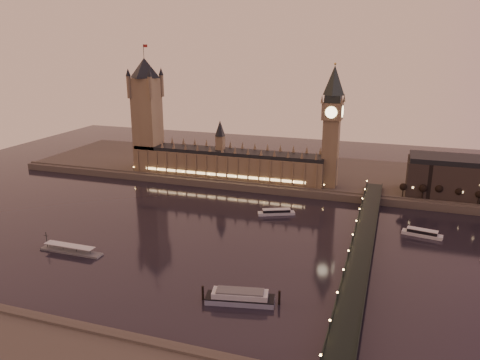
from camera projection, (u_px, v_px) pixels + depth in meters
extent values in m
plane|color=black|center=(220.00, 237.00, 313.27)|extent=(700.00, 700.00, 0.00)
cube|color=#423D35|center=(310.00, 174.00, 453.19)|extent=(560.00, 130.00, 6.00)
cube|color=brown|center=(227.00, 165.00, 430.68)|extent=(180.00, 26.00, 22.00)
cube|color=black|center=(226.00, 152.00, 427.11)|extent=(180.00, 22.00, 3.20)
cube|color=#FFCC7F|center=(221.00, 175.00, 420.11)|extent=(153.00, 0.25, 2.20)
cube|color=brown|center=(148.00, 125.00, 445.85)|extent=(22.00, 22.00, 88.00)
cone|color=black|center=(144.00, 68.00, 430.84)|extent=(31.68, 31.68, 18.00)
cylinder|color=black|center=(144.00, 51.00, 426.60)|extent=(0.44, 0.44, 12.00)
cube|color=maroon|center=(145.00, 46.00, 424.65)|extent=(4.00, 0.15, 2.50)
cube|color=brown|center=(330.00, 153.00, 396.79)|extent=(13.00, 13.00, 58.00)
cube|color=brown|center=(333.00, 111.00, 386.60)|extent=(16.00, 16.00, 14.00)
cylinder|color=#FFEAA5|center=(331.00, 112.00, 379.16)|extent=(9.60, 0.35, 9.60)
cylinder|color=#FFEAA5|center=(323.00, 111.00, 389.10)|extent=(0.35, 9.60, 9.60)
cube|color=black|center=(333.00, 99.00, 383.76)|extent=(13.00, 13.00, 6.00)
cone|color=black|center=(334.00, 80.00, 379.52)|extent=(17.68, 17.68, 24.00)
sphere|color=gold|center=(335.00, 64.00, 375.84)|extent=(2.00, 2.00, 2.00)
cube|color=black|center=(362.00, 245.00, 282.82)|extent=(13.00, 260.00, 2.00)
cube|color=black|center=(352.00, 241.00, 284.32)|extent=(0.60, 260.00, 1.00)
cube|color=black|center=(373.00, 244.00, 280.46)|extent=(0.60, 260.00, 1.00)
cube|color=black|center=(480.00, 181.00, 370.34)|extent=(110.00, 36.00, 28.00)
cylinder|color=black|center=(403.00, 192.00, 374.27)|extent=(0.70, 0.70, 8.37)
sphere|color=black|center=(403.00, 187.00, 373.03)|extent=(5.58, 5.58, 5.58)
cylinder|color=black|center=(421.00, 194.00, 370.08)|extent=(0.70, 0.70, 8.37)
sphere|color=black|center=(422.00, 189.00, 368.84)|extent=(5.58, 5.58, 5.58)
cylinder|color=black|center=(440.00, 196.00, 365.88)|extent=(0.70, 0.70, 8.37)
sphere|color=black|center=(440.00, 190.00, 364.65)|extent=(5.58, 5.58, 5.58)
cylinder|color=black|center=(459.00, 198.00, 361.69)|extent=(0.70, 0.70, 8.37)
sphere|color=black|center=(459.00, 192.00, 360.46)|extent=(5.58, 5.58, 5.58)
cylinder|color=black|center=(478.00, 199.00, 357.50)|extent=(0.70, 0.70, 8.37)
sphere|color=black|center=(479.00, 194.00, 356.27)|extent=(5.58, 5.58, 5.58)
cube|color=silver|center=(276.00, 213.00, 354.68)|extent=(27.93, 16.79, 2.04)
cube|color=black|center=(276.00, 211.00, 354.10)|extent=(20.86, 12.87, 2.04)
cube|color=silver|center=(276.00, 209.00, 353.76)|extent=(21.47, 13.32, 0.37)
cube|color=silver|center=(422.00, 234.00, 315.30)|extent=(26.69, 10.96, 2.20)
cube|color=black|center=(422.00, 231.00, 314.67)|extent=(19.84, 8.62, 2.20)
cube|color=silver|center=(423.00, 230.00, 314.31)|extent=(20.40, 8.97, 0.40)
cube|color=#828BA6|center=(240.00, 300.00, 234.49)|extent=(35.71, 16.43, 2.80)
cube|color=black|center=(240.00, 297.00, 234.02)|extent=(35.71, 16.43, 0.54)
cube|color=silver|center=(240.00, 294.00, 233.54)|extent=(29.16, 14.07, 2.80)
cube|color=#595B5E|center=(240.00, 291.00, 233.04)|extent=(24.73, 12.15, 0.75)
cylinder|color=black|center=(203.00, 293.00, 237.03)|extent=(1.18, 1.18, 7.32)
cylinder|color=black|center=(279.00, 298.00, 232.48)|extent=(1.18, 1.18, 7.32)
cube|color=#595B5E|center=(71.00, 251.00, 290.91)|extent=(41.93, 6.99, 1.20)
cube|color=silver|center=(69.00, 245.00, 290.10)|extent=(33.94, 5.99, 0.30)
cylinder|color=black|center=(47.00, 239.00, 294.84)|extent=(0.40, 0.40, 9.98)
cylinder|color=black|center=(46.00, 236.00, 294.13)|extent=(3.99, 0.24, 0.24)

